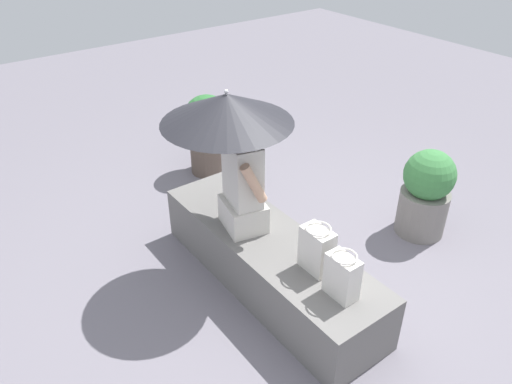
{
  "coord_description": "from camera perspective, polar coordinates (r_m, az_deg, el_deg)",
  "views": [
    {
      "loc": [
        -2.3,
        1.82,
        2.68
      ],
      "look_at": [
        0.12,
        0.03,
        0.79
      ],
      "focal_mm": 35.19,
      "sensor_mm": 36.0,
      "label": 1
    }
  ],
  "objects": [
    {
      "name": "planter_far",
      "position": [
        4.52,
        18.75,
        -0.08
      ],
      "size": [
        0.43,
        0.43,
        0.79
      ],
      "color": "gray",
      "rests_on": "ground"
    },
    {
      "name": "ground_plane",
      "position": [
        3.98,
        1.4,
        -10.31
      ],
      "size": [
        14.0,
        14.0,
        0.0
      ],
      "primitive_type": "plane",
      "color": "slate"
    },
    {
      "name": "person_seated",
      "position": [
        3.6,
        -1.51,
        1.16
      ],
      "size": [
        0.5,
        0.35,
        0.9
      ],
      "color": "beige",
      "rests_on": "stone_bench"
    },
    {
      "name": "handbag_black",
      "position": [
        3.35,
        6.93,
        -6.46
      ],
      "size": [
        0.23,
        0.17,
        0.34
      ],
      "color": "silver",
      "rests_on": "stone_bench"
    },
    {
      "name": "shoulder_bag_spare",
      "position": [
        3.18,
        9.8,
        -9.37
      ],
      "size": [
        0.21,
        0.16,
        0.32
      ],
      "color": "silver",
      "rests_on": "stone_bench"
    },
    {
      "name": "stone_bench",
      "position": [
        3.83,
        1.44,
        -7.87
      ],
      "size": [
        2.05,
        0.59,
        0.44
      ],
      "primitive_type": "cube",
      "color": "slate",
      "rests_on": "ground"
    },
    {
      "name": "parasol",
      "position": [
        3.39,
        -3.34,
        9.46
      ],
      "size": [
        0.92,
        0.92,
        1.07
      ],
      "color": "#B7B7BC",
      "rests_on": "stone_bench"
    },
    {
      "name": "planter_near",
      "position": [
        5.24,
        -5.53,
        6.92
      ],
      "size": [
        0.49,
        0.49,
        0.85
      ],
      "color": "brown",
      "rests_on": "ground"
    }
  ]
}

